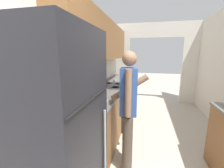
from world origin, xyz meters
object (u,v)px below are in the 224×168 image
Objects in this scene: person at (128,110)px; knife at (115,81)px; range_oven at (111,104)px; refrigerator at (53,142)px.

person is 4.90× the size of knife.
range_oven is 3.17× the size of knife.
refrigerator is 2.18m from range_oven.
refrigerator is 1.69× the size of range_oven.
knife is at bearing 91.62° from refrigerator.
refrigerator is at bearing 147.17° from person.
refrigerator is 2.67m from knife.
range_oven is 0.65× the size of person.
knife is (-0.08, 2.67, 0.02)m from refrigerator.
refrigerator reaches higher than range_oven.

